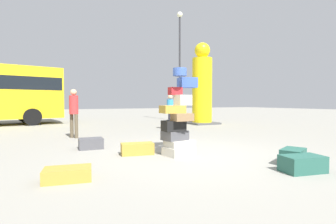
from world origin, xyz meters
name	(u,v)px	position (x,y,z in m)	size (l,w,h in m)	color
ground_plane	(187,153)	(0.00, 0.00, 0.00)	(80.00, 80.00, 0.00)	gray
suitcase_tower	(178,121)	(-0.27, -0.07, 0.80)	(1.08, 0.82, 2.04)	beige
suitcase_charcoal_upright_blue	(91,143)	(-1.99, 1.65, 0.14)	(0.61, 0.43, 0.29)	#4C4C51
suitcase_teal_foreground_near	(302,164)	(1.02, -2.35, 0.15)	(0.73, 0.43, 0.30)	#26594C
suitcase_tan_left_side	(137,149)	(-1.12, 0.42, 0.14)	(0.76, 0.37, 0.27)	#B28C33
suitcase_tan_right_side	(68,174)	(-2.79, -1.02, 0.10)	(0.73, 0.43, 0.21)	#B28C33
suitcase_teal_foreground_far	(293,157)	(1.34, -1.90, 0.16)	(0.59, 0.38, 0.32)	#26594C
person_bearded_onlooker	(74,109)	(-2.16, 4.03, 1.01)	(0.30, 0.30, 1.69)	brown
person_tourist_with_camera	(170,109)	(2.02, 4.91, 0.94)	(0.30, 0.30, 1.58)	black
yellow_dummy_statue	(202,88)	(4.98, 6.78, 2.04)	(1.55, 1.55, 4.56)	yellow
lamp_post	(180,52)	(4.90, 9.25, 4.50)	(0.36, 0.36, 7.03)	#333338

